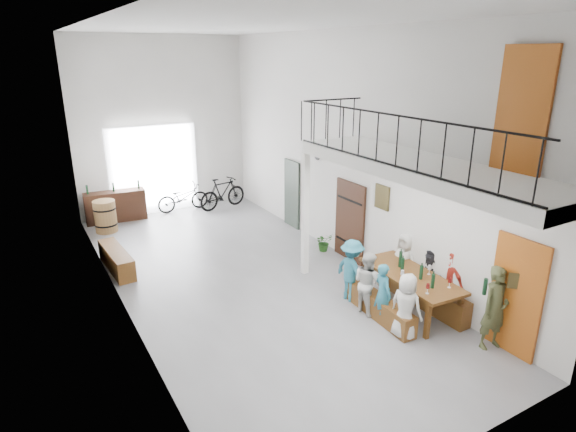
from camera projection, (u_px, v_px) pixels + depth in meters
floor at (247, 278)px, 11.16m from camera, size 12.00×12.00×0.00m
room_walls at (242, 123)px, 10.01m from camera, size 12.00×12.00×12.00m
gateway_portal at (154, 170)px, 15.38m from camera, size 2.80×0.08×2.80m
right_wall_decor at (395, 210)px, 10.36m from camera, size 0.07×8.28×5.07m
balcony at (418, 170)px, 8.59m from camera, size 1.52×5.62×4.00m
tasting_table at (410, 278)px, 9.55m from camera, size 1.07×2.32×0.79m
bench_inner at (379, 307)px, 9.43m from camera, size 0.42×1.92×0.44m
bench_wall at (422, 293)px, 9.87m from camera, size 0.32×2.28×0.52m
tableware at (416, 269)px, 9.37m from camera, size 0.70×1.32×0.35m
side_bench at (116, 260)px, 11.49m from camera, size 0.51×1.84×0.51m
oak_barrel at (105, 216)px, 13.89m from camera, size 0.64×0.64×0.93m
serving_counter at (116, 206)px, 14.80m from camera, size 1.82×0.64×0.94m
counter_bottles at (113, 187)px, 14.60m from camera, size 1.53×0.23×0.28m
guest_left_a at (406, 306)px, 8.65m from camera, size 0.56×0.70×1.25m
guest_left_b at (383, 293)px, 9.15m from camera, size 0.34×0.47×1.21m
guest_left_c at (367, 282)px, 9.51m from camera, size 0.51×0.64×1.28m
guest_left_d at (352, 270)px, 9.96m from camera, size 0.55×0.90×1.34m
guest_right_a at (451, 281)px, 9.48m from camera, size 0.58×0.85×1.34m
guest_right_b at (431, 276)px, 9.92m from camera, size 0.46×1.13×1.18m
guest_right_c at (405, 262)px, 10.42m from camera, size 0.44×0.65×1.30m
host_standing at (495, 308)px, 8.30m from camera, size 0.60×0.44×1.54m
potted_plant at (324, 242)px, 12.60m from camera, size 0.45×0.40×0.48m
bicycle_near at (183, 197)px, 15.77m from camera, size 1.71×0.62×0.89m
bicycle_far at (223, 193)px, 15.98m from camera, size 1.81×0.83×1.05m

